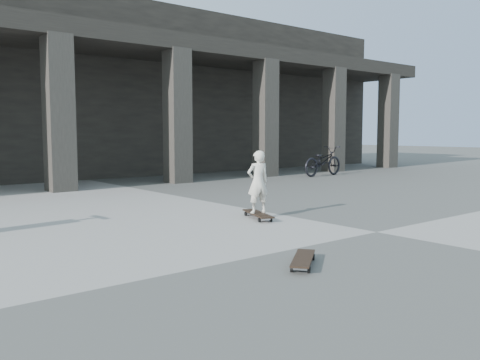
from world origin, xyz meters
TOP-DOWN VIEW (x-y plane):
  - ground at (0.00, 0.00)m, footprint 90.00×90.00m
  - colonnade at (-0.00, 13.77)m, footprint 28.00×8.82m
  - longboard at (-0.61, 2.06)m, footprint 0.57×1.03m
  - skateboard_spare at (-2.31, -0.66)m, footprint 0.79×0.68m
  - child at (-0.61, 2.06)m, footprint 0.45×0.36m
  - bicycle at (6.97, 7.30)m, footprint 2.02×0.86m

SIDE VIEW (x-z plane):
  - ground at x=0.00m, z-range 0.00..0.00m
  - skateboard_spare at x=-2.31m, z-range 0.03..0.13m
  - longboard at x=-0.61m, z-range 0.03..0.13m
  - bicycle at x=6.97m, z-range 0.00..1.03m
  - child at x=-0.61m, z-range 0.10..1.20m
  - colonnade at x=0.00m, z-range 0.03..6.03m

